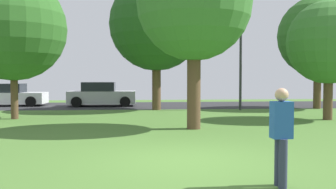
{
  "coord_description": "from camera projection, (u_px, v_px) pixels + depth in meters",
  "views": [
    {
      "loc": [
        -0.94,
        -7.76,
        1.77
      ],
      "look_at": [
        0.0,
        3.92,
        1.24
      ],
      "focal_mm": 39.63,
      "sensor_mm": 36.0,
      "label": 1
    }
  ],
  "objects": [
    {
      "name": "maple_tree_far",
      "position": [
        13.0,
        28.0,
        15.78
      ],
      "size": [
        4.5,
        4.5,
        6.14
      ],
      "color": "brown",
      "rests_on": "ground_plane"
    },
    {
      "name": "person_thrower",
      "position": [
        281.0,
        133.0,
        5.97
      ],
      "size": [
        0.33,
        0.3,
        1.61
      ],
      "rotation": [
        0.0,
        0.0,
        -3.11
      ],
      "color": "#2D334C",
      "rests_on": "ground_plane"
    },
    {
      "name": "oak_tree_right",
      "position": [
        318.0,
        36.0,
        21.14
      ],
      "size": [
        4.55,
        4.55,
        6.43
      ],
      "color": "brown",
      "rests_on": "ground_plane"
    },
    {
      "name": "oak_tree_left",
      "position": [
        329.0,
        42.0,
        15.51
      ],
      "size": [
        3.51,
        3.51,
        5.02
      ],
      "color": "brown",
      "rests_on": "ground_plane"
    },
    {
      "name": "road_strip",
      "position": [
        153.0,
        105.0,
        23.81
      ],
      "size": [
        44.0,
        6.4,
        0.01
      ],
      "primitive_type": "cube",
      "color": "#28282B",
      "rests_on": "ground_plane"
    },
    {
      "name": "maple_tree_near",
      "position": [
        194.0,
        4.0,
        12.67
      ],
      "size": [
        3.95,
        3.95,
        6.3
      ],
      "color": "brown",
      "rests_on": "ground_plane"
    },
    {
      "name": "street_lamp_post",
      "position": [
        241.0,
        69.0,
        20.3
      ],
      "size": [
        0.14,
        0.14,
        4.5
      ],
      "primitive_type": "cylinder",
      "color": "#2D2D33",
      "rests_on": "ground_plane"
    },
    {
      "name": "parked_car_silver",
      "position": [
        102.0,
        95.0,
        23.23
      ],
      "size": [
        4.15,
        2.02,
        1.5
      ],
      "color": "#B7B7BC",
      "rests_on": "ground_plane"
    },
    {
      "name": "birch_tree_lone",
      "position": [
        156.0,
        24.0,
        20.3
      ],
      "size": [
        5.17,
        5.17,
        7.33
      ],
      "color": "brown",
      "rests_on": "ground_plane"
    },
    {
      "name": "parked_car_white",
      "position": [
        9.0,
        96.0,
        23.34
      ],
      "size": [
        4.36,
        1.99,
        1.41
      ],
      "color": "white",
      "rests_on": "ground_plane"
    },
    {
      "name": "ground_plane",
      "position": [
        183.0,
        161.0,
        7.88
      ],
      "size": [
        44.0,
        44.0,
        0.0
      ],
      "primitive_type": "plane",
      "color": "#47702D"
    }
  ]
}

